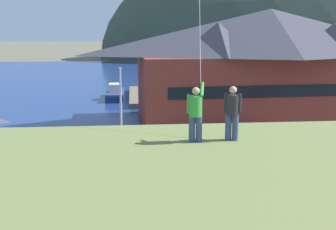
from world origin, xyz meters
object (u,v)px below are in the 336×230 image
object	(u,v)px
person_companion	(232,111)
wharf_dock	(141,96)
parked_car_mid_row_center	(190,149)
parked_car_front_row_red	(83,185)
person_kite_flyer	(196,112)
moored_boat_wharfside	(115,94)
harbor_lodge	(269,62)
parked_car_front_row_end	(258,146)
parking_light_pole	(121,103)
parked_car_lone_by_shed	(313,180)
parked_car_mid_row_near	(234,193)
parked_car_mid_row_far	(44,155)

from	to	relation	value
person_companion	wharf_dock	bearing A→B (deg)	92.63
parked_car_mid_row_center	parked_car_front_row_red	bearing A→B (deg)	-137.16
parked_car_front_row_red	person_kite_flyer	world-z (taller)	person_kite_flyer
parked_car_front_row_red	person_kite_flyer	xyz separation A→B (m)	(4.72, -8.63, 5.72)
parked_car_mid_row_center	parked_car_front_row_red	world-z (taller)	same
moored_boat_wharfside	person_companion	bearing A→B (deg)	-82.70
harbor_lodge	parked_car_front_row_end	distance (m)	15.36
parked_car_mid_row_center	person_kite_flyer	bearing A→B (deg)	-97.74
parking_light_pole	parked_car_front_row_red	bearing A→B (deg)	-101.42
person_kite_flyer	parked_car_front_row_end	bearing A→B (deg)	65.25
parked_car_lone_by_shed	parking_light_pole	size ratio (longest dim) A/B	0.68
parked_car_mid_row_near	wharf_dock	bearing A→B (deg)	96.37
harbor_lodge	parked_car_mid_row_center	xyz separation A→B (m)	(-10.13, -13.77, -4.96)
parked_car_mid_row_near	person_kite_flyer	size ratio (longest dim) A/B	2.32
wharf_dock	parked_car_mid_row_near	bearing A→B (deg)	-83.63
wharf_dock	person_companion	size ratio (longest dim) A/B	8.62
moored_boat_wharfside	parking_light_pole	bearing A→B (deg)	-86.72
harbor_lodge	parking_light_pole	distance (m)	18.54
harbor_lodge	person_companion	world-z (taller)	harbor_lodge
parked_car_mid_row_far	parked_car_mid_row_near	xyz separation A→B (m)	(11.12, -7.34, 0.00)
wharf_dock	parked_car_front_row_red	world-z (taller)	parked_car_front_row_red
moored_boat_wharfside	parked_car_lone_by_shed	size ratio (longest dim) A/B	1.66
person_kite_flyer	person_companion	xyz separation A→B (m)	(1.19, 0.08, -0.02)
moored_boat_wharfside	parked_car_mid_row_near	world-z (taller)	moored_boat_wharfside
parked_car_lone_by_shed	parked_car_front_row_end	bearing A→B (deg)	99.08
wharf_dock	parked_car_mid_row_center	world-z (taller)	parked_car_mid_row_center
parked_car_lone_by_shed	person_companion	size ratio (longest dim) A/B	2.50
parked_car_mid_row_center	parked_car_mid_row_near	world-z (taller)	same
harbor_lodge	wharf_dock	size ratio (longest dim) A/B	1.90
wharf_dock	parked_car_front_row_red	size ratio (longest dim) A/B	3.44
harbor_lodge	parked_car_front_row_red	bearing A→B (deg)	-130.13
parked_car_lone_by_shed	person_companion	distance (m)	12.13
parked_car_mid_row_center	wharf_dock	bearing A→B (deg)	95.77
parked_car_lone_by_shed	parked_car_mid_row_near	xyz separation A→B (m)	(-4.83, -1.36, 0.00)
wharf_dock	parked_car_mid_row_far	world-z (taller)	parked_car_mid_row_far
parked_car_lone_by_shed	parked_car_mid_row_far	bearing A→B (deg)	159.47
parked_car_lone_by_shed	parked_car_front_row_end	size ratio (longest dim) A/B	1.00
wharf_dock	moored_boat_wharfside	size ratio (longest dim) A/B	2.08
harbor_lodge	parking_light_pole	world-z (taller)	harbor_lodge
moored_boat_wharfside	parked_car_lone_by_shed	distance (m)	36.35
moored_boat_wharfside	person_companion	distance (m)	43.22
parked_car_front_row_end	person_companion	xyz separation A→B (m)	(-5.76, -15.00, 5.70)
person_companion	moored_boat_wharfside	bearing A→B (deg)	97.30
parked_car_mid_row_far	parked_car_mid_row_center	world-z (taller)	same
moored_boat_wharfside	parked_car_front_row_red	distance (m)	33.90
harbor_lodge	person_companion	xyz separation A→B (m)	(-10.96, -28.57, 0.74)
person_companion	person_kite_flyer	bearing A→B (deg)	-176.27
parked_car_mid_row_far	parked_car_lone_by_shed	distance (m)	17.03
harbor_lodge	parked_car_mid_row_near	distance (m)	23.99
parked_car_mid_row_center	parked_car_front_row_end	distance (m)	4.93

